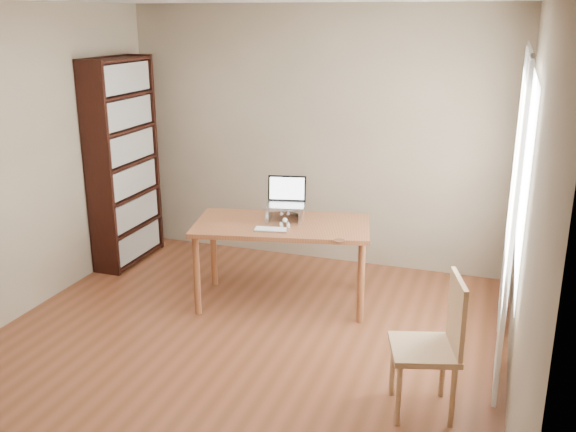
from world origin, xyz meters
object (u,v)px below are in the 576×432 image
(cat, at_px, (286,213))
(chair, at_px, (436,343))
(laptop, at_px, (287,198))
(keyboard, at_px, (271,230))
(desk, at_px, (282,233))
(bookshelf, at_px, (124,163))

(cat, relative_size, chair, 0.50)
(laptop, relative_size, keyboard, 1.27)
(cat, distance_m, chair, 2.06)
(cat, bearing_deg, desk, -109.92)
(bookshelf, height_order, keyboard, bookshelf)
(bookshelf, height_order, cat, bookshelf)
(chair, bearing_deg, laptop, 119.96)
(bookshelf, xyz_separation_m, desk, (1.88, -0.48, -0.39))
(desk, height_order, chair, chair)
(laptop, bearing_deg, bookshelf, 157.43)
(bookshelf, bearing_deg, chair, -27.56)
(bookshelf, distance_m, desk, 1.98)
(laptop, distance_m, cat, 0.14)
(bookshelf, xyz_separation_m, chair, (3.37, -1.76, -0.54))
(desk, bearing_deg, chair, -52.99)
(laptop, height_order, cat, laptop)
(keyboard, relative_size, cat, 0.64)
(desk, distance_m, cat, 0.19)
(bookshelf, relative_size, cat, 4.44)
(laptop, bearing_deg, keyboard, -106.15)
(laptop, bearing_deg, desk, -102.31)
(desk, xyz_separation_m, keyboard, (-0.02, -0.22, 0.10))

